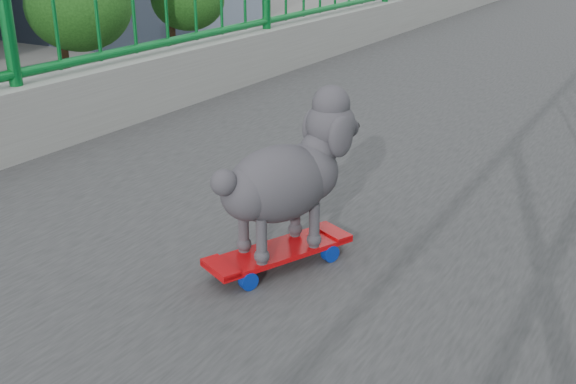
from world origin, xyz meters
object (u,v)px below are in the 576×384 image
(poodle, at_px, (287,175))
(car_0, at_px, (270,276))
(skateboard, at_px, (279,253))
(car_5, at_px, (374,194))

(poodle, relative_size, car_0, 0.11)
(poodle, height_order, car_0, poodle)
(skateboard, distance_m, car_0, 13.04)
(poodle, distance_m, car_5, 17.74)
(skateboard, distance_m, car_5, 17.67)
(car_5, bearing_deg, car_0, -90.00)
(skateboard, relative_size, car_0, 0.11)
(poodle, xyz_separation_m, car_5, (-6.13, 15.30, -6.56))
(skateboard, relative_size, car_5, 0.11)
(car_5, bearing_deg, skateboard, -68.22)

